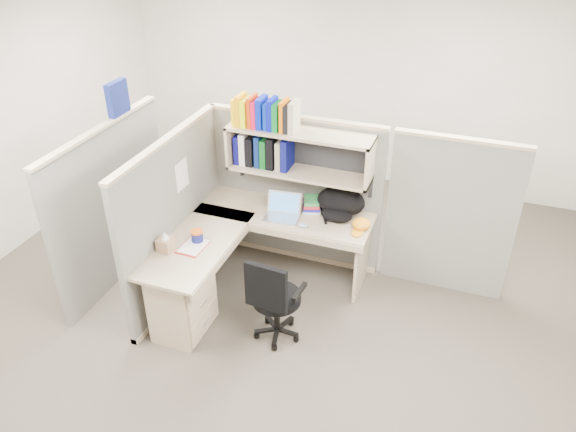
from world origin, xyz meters
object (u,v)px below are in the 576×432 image
at_px(laptop, 281,208).
at_px(task_chair, 275,311).
at_px(backpack, 339,204).
at_px(desk, 211,277).
at_px(snack_canister, 197,236).

height_order(laptop, task_chair, laptop).
bearing_deg(task_chair, backpack, 76.38).
height_order(desk, laptop, laptop).
bearing_deg(desk, laptop, 60.66).
distance_m(backpack, task_chair, 1.23).
relative_size(desk, backpack, 3.68).
distance_m(desk, task_chair, 0.69).
distance_m(backpack, snack_canister, 1.39).
height_order(desk, task_chair, task_chair).
bearing_deg(snack_canister, desk, -34.11).
bearing_deg(laptop, snack_canister, -138.75).
distance_m(laptop, backpack, 0.56).
height_order(laptop, backpack, backpack).
height_order(backpack, task_chair, backpack).
xyz_separation_m(backpack, task_chair, (-0.26, -1.07, -0.55)).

